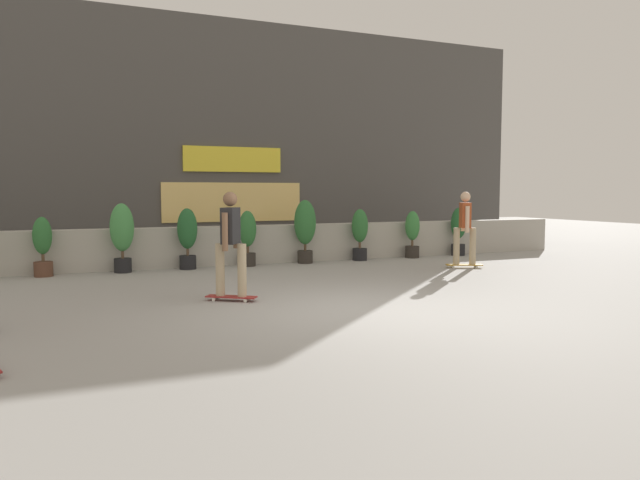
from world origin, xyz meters
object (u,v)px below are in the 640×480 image
potted_plant_3 (187,235)px  skater_by_wall_right (231,241)px  potted_plant_4 (248,236)px  potted_plant_5 (305,227)px  potted_plant_8 (458,229)px  potted_plant_1 (43,245)px  potted_plant_6 (360,232)px  potted_plant_2 (122,233)px  skater_mid_plaza (465,226)px  potted_plant_7 (412,233)px

potted_plant_3 → skater_by_wall_right: 4.12m
potted_plant_4 → potted_plant_5: potted_plant_5 is taller
potted_plant_3 → potted_plant_8: 7.17m
potted_plant_1 → potted_plant_6: size_ratio=0.94×
potted_plant_2 → skater_mid_plaza: bearing=-17.3°
potted_plant_4 → skater_mid_plaza: skater_mid_plaza is taller
potted_plant_1 → potted_plant_2: 1.53m
potted_plant_3 → skater_mid_plaza: size_ratio=0.79×
potted_plant_1 → potted_plant_8: 10.06m
potted_plant_4 → potted_plant_7: (4.38, -0.00, -0.06)m
potted_plant_3 → potted_plant_4: 1.36m
potted_plant_4 → potted_plant_5: (1.41, -0.00, 0.18)m
potted_plant_5 → skater_by_wall_right: skater_by_wall_right is taller
potted_plant_7 → skater_mid_plaza: 2.22m
potted_plant_2 → potted_plant_6: (5.59, -0.00, -0.14)m
potted_plant_2 → potted_plant_4: bearing=0.0°
potted_plant_2 → potted_plant_3: size_ratio=1.09×
potted_plant_7 → potted_plant_4: bearing=180.0°
potted_plant_5 → potted_plant_6: 1.47m
potted_plant_2 → potted_plant_8: bearing=0.0°
potted_plant_5 → potted_plant_3: bearing=180.0°
potted_plant_2 → potted_plant_4: 2.73m
potted_plant_3 → potted_plant_5: size_ratio=0.89×
potted_plant_1 → potted_plant_5: (5.66, -0.00, 0.24)m
potted_plant_5 → skater_mid_plaza: 3.68m
potted_plant_6 → potted_plant_5: bearing=180.0°
potted_plant_6 → potted_plant_8: bearing=0.0°
potted_plant_5 → skater_mid_plaza: size_ratio=0.89×
potted_plant_1 → skater_by_wall_right: (2.76, -4.11, 0.31)m
potted_plant_7 → potted_plant_8: 1.43m
potted_plant_7 → potted_plant_8: bearing=0.0°
skater_by_wall_right → potted_plant_5: bearing=54.8°
potted_plant_4 → skater_by_wall_right: bearing=-109.8°
potted_plant_3 → potted_plant_1: bearing=180.0°
skater_by_wall_right → potted_plant_3: bearing=88.3°
potted_plant_5 → potted_plant_6: size_ratio=1.18×
potted_plant_4 → potted_plant_8: 5.81m
potted_plant_4 → potted_plant_8: (5.81, 0.00, 0.01)m
potted_plant_7 → potted_plant_6: bearing=-180.0°
potted_plant_6 → potted_plant_7: size_ratio=1.06×
potted_plant_4 → potted_plant_5: bearing=-0.0°
potted_plant_7 → skater_mid_plaza: bearing=-90.5°
potted_plant_1 → skater_mid_plaza: size_ratio=0.71×
potted_plant_2 → potted_plant_8: (8.53, 0.00, -0.14)m
potted_plant_4 → potted_plant_1: bearing=180.0°
potted_plant_7 → potted_plant_8: (1.43, 0.00, 0.06)m
potted_plant_6 → potted_plant_2: bearing=180.0°
potted_plant_1 → potted_plant_2: potted_plant_2 is taller
potted_plant_1 → skater_by_wall_right: bearing=-56.1°
potted_plant_4 → skater_mid_plaza: (4.36, -2.20, 0.25)m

